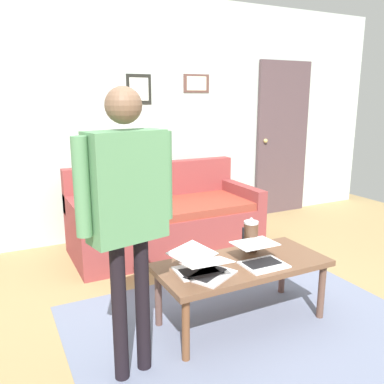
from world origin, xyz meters
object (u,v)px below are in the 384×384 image
(french_press, at_px, (251,236))
(laptop_left, at_px, (260,257))
(couch, at_px, (165,220))
(laptop_center, at_px, (204,267))
(person_standing, at_px, (127,200))
(interior_door, at_px, (282,139))
(laptop_right, at_px, (201,268))
(coffee_table, at_px, (242,269))

(french_press, bearing_deg, laptop_left, 72.17)
(couch, height_order, laptop_left, couch)
(laptop_center, relative_size, person_standing, 0.28)
(interior_door, relative_size, person_standing, 1.25)
(laptop_left, relative_size, laptop_right, 0.89)
(coffee_table, height_order, laptop_right, laptop_right)
(laptop_right, distance_m, person_standing, 0.76)
(laptop_right, bearing_deg, laptop_left, 176.73)
(laptop_right, distance_m, french_press, 0.57)
(coffee_table, height_order, laptop_left, laptop_left)
(interior_door, relative_size, laptop_left, 6.02)
(laptop_right, bearing_deg, coffee_table, -172.03)
(laptop_left, bearing_deg, laptop_right, -3.27)
(laptop_center, bearing_deg, laptop_right, 0.53)
(laptop_center, height_order, french_press, french_press)
(couch, relative_size, laptop_left, 5.71)
(laptop_left, xyz_separation_m, laptop_right, (0.45, -0.03, -0.00))
(laptop_center, bearing_deg, person_standing, 13.79)
(person_standing, bearing_deg, laptop_center, -166.21)
(french_press, distance_m, person_standing, 1.19)
(interior_door, distance_m, coffee_table, 3.08)
(person_standing, bearing_deg, coffee_table, -168.19)
(coffee_table, bearing_deg, couch, -93.20)
(laptop_left, xyz_separation_m, laptop_center, (0.43, -0.03, -0.00))
(interior_door, height_order, couch, interior_door)
(laptop_left, distance_m, laptop_center, 0.43)
(couch, distance_m, coffee_table, 1.61)
(person_standing, bearing_deg, interior_door, -141.43)
(interior_door, distance_m, laptop_left, 3.05)
(laptop_center, distance_m, laptop_right, 0.02)
(coffee_table, distance_m, french_press, 0.28)
(interior_door, bearing_deg, coffee_table, 46.23)
(laptop_left, distance_m, laptop_right, 0.45)
(laptop_left, bearing_deg, laptop_center, -3.49)
(couch, distance_m, french_press, 1.48)
(interior_door, bearing_deg, couch, 16.11)
(person_standing, bearing_deg, laptop_left, -173.71)
(couch, xyz_separation_m, coffee_table, (0.09, 1.60, 0.10))
(coffee_table, bearing_deg, laptop_right, 7.97)
(interior_door, relative_size, laptop_center, 4.40)
(coffee_table, distance_m, laptop_center, 0.35)
(couch, xyz_separation_m, person_standing, (0.96, 1.78, 0.74))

